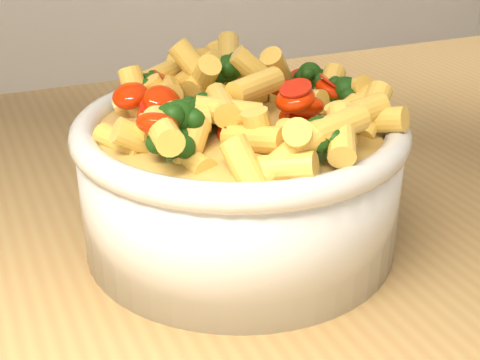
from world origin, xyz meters
name	(u,v)px	position (x,y,z in m)	size (l,w,h in m)	color
table	(327,307)	(0.00, 0.00, 0.80)	(1.20, 0.80, 0.90)	#A58047
serving_bowl	(240,178)	(-0.09, -0.02, 0.95)	(0.23, 0.23, 0.10)	silver
pasta_salad	(240,96)	(-0.09, -0.02, 1.01)	(0.18, 0.18, 0.04)	#FFCB50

